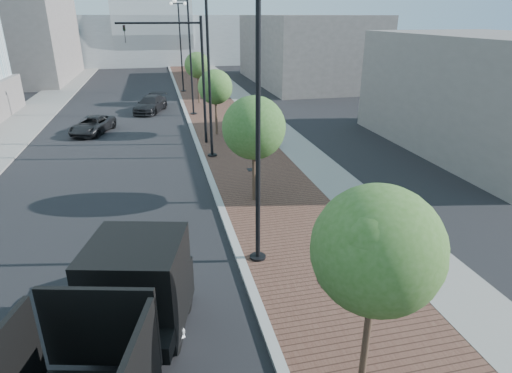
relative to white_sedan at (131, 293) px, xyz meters
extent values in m
cube|color=#4C2D23|center=(7.07, 31.92, -0.61)|extent=(7.00, 140.00, 0.12)
cube|color=slate|center=(9.77, 31.92, -0.61)|extent=(2.40, 140.00, 0.13)
cube|color=gray|center=(3.57, 31.92, -0.60)|extent=(0.30, 140.00, 0.14)
cube|color=slate|center=(-9.43, 31.92, -0.61)|extent=(4.00, 140.00, 0.12)
cube|color=black|center=(0.30, -0.97, 0.91)|extent=(2.86, 2.93, 2.42)
cube|color=black|center=(0.67, 0.48, 0.12)|extent=(2.28, 1.01, 1.21)
cube|color=black|center=(-0.07, -2.42, 0.31)|extent=(2.44, 1.30, 0.47)
cube|color=black|center=(-0.31, -3.35, 1.61)|extent=(2.29, 0.69, 1.86)
cylinder|color=black|center=(-0.80, -1.31, -0.16)|extent=(0.53, 1.06, 1.03)
cylinder|color=silver|center=(-0.80, -1.31, -0.16)|extent=(0.45, 0.62, 0.56)
cylinder|color=black|center=(1.10, -1.80, -0.16)|extent=(0.53, 1.06, 1.03)
cylinder|color=silver|center=(1.10, -1.80, -0.16)|extent=(0.45, 0.62, 0.56)
cylinder|color=black|center=(-0.40, 0.24, -0.16)|extent=(0.53, 1.06, 1.03)
cylinder|color=silver|center=(-0.40, 0.24, -0.16)|extent=(0.45, 0.62, 0.56)
cylinder|color=black|center=(1.50, -0.25, -0.16)|extent=(0.53, 1.06, 1.03)
cylinder|color=silver|center=(1.50, -0.25, -0.16)|extent=(0.45, 0.62, 0.56)
imported|color=silver|center=(0.00, 0.00, 0.00)|extent=(2.79, 4.33, 1.35)
imported|color=black|center=(-3.53, 21.58, -0.07)|extent=(3.33, 4.76, 1.21)
imported|color=black|center=(0.60, 28.15, 0.01)|extent=(3.40, 5.11, 1.38)
imported|color=black|center=(8.48, 14.86, 0.12)|extent=(0.66, 0.52, 1.59)
cylinder|color=black|center=(4.17, 1.92, -0.57)|extent=(0.56, 0.56, 0.20)
cylinder|color=black|center=(4.17, 1.92, 3.95)|extent=(0.16, 0.16, 9.00)
cylinder|color=black|center=(4.17, 13.92, -0.57)|extent=(0.56, 0.56, 0.20)
cylinder|color=black|center=(4.17, 13.92, 3.95)|extent=(0.16, 0.16, 9.00)
cylinder|color=black|center=(4.17, 25.92, -0.57)|extent=(0.56, 0.56, 0.20)
cylinder|color=black|center=(4.17, 25.92, 3.95)|extent=(0.16, 0.16, 9.00)
cylinder|color=black|center=(3.67, 25.92, 8.45)|extent=(1.00, 0.10, 0.10)
sphere|color=silver|center=(3.17, 25.92, 8.38)|extent=(0.32, 0.32, 0.32)
cylinder|color=black|center=(4.17, 37.92, -0.57)|extent=(0.56, 0.56, 0.20)
cylinder|color=black|center=(4.17, 37.92, 3.95)|extent=(0.16, 0.16, 9.00)
cylinder|color=black|center=(4.17, 37.92, 8.45)|extent=(1.40, 0.10, 0.10)
sphere|color=silver|center=(3.47, 37.92, 8.45)|extent=(0.32, 0.32, 0.32)
sphere|color=silver|center=(4.87, 37.92, 8.45)|extent=(0.32, 0.32, 0.32)
cylinder|color=black|center=(4.17, 16.92, 3.33)|extent=(0.18, 0.18, 8.00)
cylinder|color=black|center=(1.67, 16.92, 6.93)|extent=(5.00, 0.12, 0.12)
imported|color=black|center=(-0.33, 16.92, 6.33)|extent=(0.16, 0.20, 1.00)
cylinder|color=#382619|center=(5.17, -4.08, 1.07)|extent=(0.16, 0.16, 3.49)
sphere|color=#32571D|center=(5.17, -4.08, 3.07)|extent=(2.66, 2.66, 2.66)
sphere|color=#32571D|center=(5.57, -3.78, 2.82)|extent=(1.86, 1.86, 1.86)
sphere|color=#32571D|center=(4.87, -4.38, 3.42)|extent=(1.60, 1.60, 1.60)
cylinder|color=#382619|center=(5.17, 6.92, 0.96)|extent=(0.16, 0.16, 3.27)
sphere|color=#2D551D|center=(5.17, 6.92, 2.83)|extent=(2.78, 2.78, 2.78)
sphere|color=#2D551D|center=(5.57, 7.22, 2.60)|extent=(1.94, 1.94, 1.94)
sphere|color=#2D551D|center=(4.87, 6.62, 3.16)|extent=(1.67, 1.67, 1.67)
cylinder|color=#382619|center=(5.17, 18.92, 0.93)|extent=(0.16, 0.16, 3.20)
sphere|color=#366121|center=(5.17, 18.92, 2.76)|extent=(2.38, 2.38, 2.38)
sphere|color=#366121|center=(5.57, 19.22, 2.53)|extent=(1.67, 1.67, 1.67)
sphere|color=#366121|center=(4.87, 18.62, 3.08)|extent=(1.43, 1.43, 1.43)
cylinder|color=#382619|center=(5.17, 30.92, 1.03)|extent=(0.16, 0.16, 3.40)
sphere|color=#2D501B|center=(5.17, 30.92, 2.97)|extent=(2.41, 2.41, 2.41)
sphere|color=#2D501B|center=(5.57, 31.22, 2.73)|extent=(1.69, 1.69, 1.69)
sphere|color=#2D501B|center=(4.87, 30.62, 3.31)|extent=(1.45, 1.45, 1.45)
cube|color=#9FA6A8|center=(1.57, 76.92, 3.33)|extent=(50.00, 28.00, 8.00)
cube|color=#69615E|center=(-16.43, 51.92, 4.33)|extent=(14.00, 20.00, 10.00)
cube|color=#5E5755|center=(19.57, 41.92, 3.33)|extent=(12.00, 22.00, 8.00)
cube|color=#5F5855|center=(21.57, 11.92, 2.83)|extent=(10.00, 16.00, 7.00)
cube|color=black|center=(5.97, -0.08, -0.54)|extent=(0.50, 0.50, 0.02)
cube|color=black|center=(5.97, 10.92, -0.54)|extent=(0.50, 0.50, 0.02)
camera|label=1|loc=(1.17, -10.68, 7.39)|focal=29.91mm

